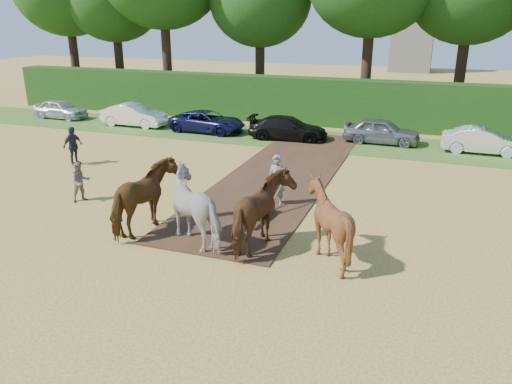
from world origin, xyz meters
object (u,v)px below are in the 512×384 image
(spectator_far, at_px, (73,146))
(plough_team, at_px, (233,209))
(spectator_near, at_px, (80,182))
(parked_cars, at_px, (314,129))

(spectator_far, height_order, plough_team, plough_team)
(spectator_near, height_order, parked_cars, spectator_near)
(spectator_far, bearing_deg, plough_team, -108.27)
(spectator_near, distance_m, parked_cars, 14.10)
(spectator_far, bearing_deg, spectator_near, -128.75)
(spectator_far, xyz_separation_m, parked_cars, (9.71, 8.67, -0.24))
(plough_team, distance_m, parked_cars, 14.31)
(spectator_far, relative_size, plough_team, 0.24)
(spectator_near, relative_size, spectator_far, 0.84)
(plough_team, xyz_separation_m, parked_cars, (-0.90, 14.27, -0.48))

